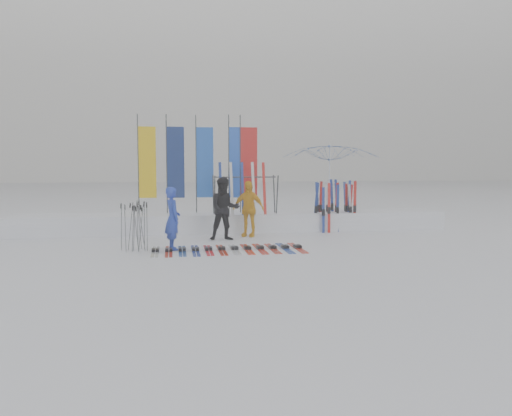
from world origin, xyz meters
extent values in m
plane|color=white|center=(0.00, 0.00, 0.00)|extent=(120.00, 120.00, 0.00)
cube|color=white|center=(0.00, 4.60, 0.30)|extent=(14.00, 1.60, 0.60)
imported|color=#1F3AB9|center=(-2.02, 1.16, 0.80)|extent=(0.52, 0.66, 1.60)
imported|color=black|center=(-0.55, 2.60, 0.90)|extent=(0.90, 0.71, 1.80)
imported|color=#F9B310|center=(0.24, 3.24, 0.84)|extent=(1.07, 0.83, 1.69)
imported|color=white|center=(3.39, 5.00, 1.50)|extent=(3.96, 4.01, 3.01)
cube|color=#B3B5BA|center=(-2.45, 0.86, 0.04)|extent=(0.17, 1.64, 0.07)
cube|color=#AE1F0D|center=(-2.12, 0.86, 0.04)|extent=(0.17, 1.64, 0.07)
cube|color=navy|center=(-1.79, 0.86, 0.04)|extent=(0.17, 1.57, 0.07)
cube|color=navy|center=(-1.46, 0.86, 0.04)|extent=(0.17, 1.66, 0.07)
cube|color=red|center=(-1.14, 0.86, 0.04)|extent=(0.17, 1.57, 0.07)
cube|color=red|center=(-0.81, 0.86, 0.04)|extent=(0.17, 1.64, 0.07)
cube|color=silver|center=(-0.48, 0.86, 0.04)|extent=(0.17, 1.59, 0.07)
cube|color=red|center=(-0.15, 0.86, 0.04)|extent=(0.17, 1.63, 0.07)
cube|color=red|center=(0.18, 0.86, 0.04)|extent=(0.17, 1.64, 0.07)
cube|color=#B2200E|center=(0.51, 0.86, 0.04)|extent=(0.17, 1.58, 0.07)
cube|color=#163797|center=(0.84, 0.86, 0.04)|extent=(0.17, 1.67, 0.07)
cube|color=red|center=(1.17, 0.86, 0.04)|extent=(0.17, 1.67, 0.07)
cylinder|color=#595B60|center=(-2.73, 1.32, 0.63)|extent=(0.03, 0.03, 1.25)
cylinder|color=#595B60|center=(-2.89, 1.14, 0.62)|extent=(0.04, 0.11, 1.23)
cylinder|color=#595B60|center=(-2.91, 0.95, 0.58)|extent=(0.12, 0.08, 1.15)
cylinder|color=#595B60|center=(-2.99, 0.93, 0.59)|extent=(0.09, 0.09, 1.18)
cylinder|color=#595B60|center=(-3.18, 0.97, 0.59)|extent=(0.03, 0.06, 1.19)
cylinder|color=#595B60|center=(-2.97, 1.08, 0.58)|extent=(0.08, 0.15, 1.16)
cylinder|color=#595B60|center=(-2.78, 1.02, 0.57)|extent=(0.15, 0.15, 1.13)
cylinder|color=#595B60|center=(-3.29, 1.22, 0.61)|extent=(0.06, 0.13, 1.21)
cylinder|color=#595B60|center=(-2.81, 1.08, 0.59)|extent=(0.16, 0.15, 1.17)
cylinder|color=#595B60|center=(-3.07, 1.26, 0.61)|extent=(0.16, 0.04, 1.22)
cylinder|color=#595B60|center=(-2.66, 1.10, 0.62)|extent=(0.02, 0.14, 1.23)
cylinder|color=#595B60|center=(-2.87, 1.47, 0.63)|extent=(0.11, 0.09, 1.25)
cylinder|color=#383A3F|center=(-3.10, 4.92, 2.20)|extent=(0.04, 0.04, 3.20)
cube|color=yellow|center=(-2.81, 4.92, 2.25)|extent=(0.55, 0.03, 2.30)
cylinder|color=#383A3F|center=(-2.19, 4.85, 2.20)|extent=(0.04, 0.04, 3.20)
cube|color=navy|center=(-1.90, 4.85, 2.25)|extent=(0.55, 0.03, 2.30)
cylinder|color=#383A3F|center=(-1.24, 4.93, 2.20)|extent=(0.04, 0.04, 3.20)
cube|color=blue|center=(-0.95, 4.93, 2.25)|extent=(0.55, 0.03, 2.30)
cylinder|color=#383A3F|center=(-0.18, 4.73, 2.20)|extent=(0.04, 0.04, 3.20)
cube|color=blue|center=(0.11, 4.73, 2.25)|extent=(0.55, 0.03, 2.30)
cylinder|color=#383A3F|center=(0.19, 4.72, 2.20)|extent=(0.04, 0.04, 3.20)
cube|color=red|center=(0.48, 4.72, 2.25)|extent=(0.55, 0.03, 2.30)
cylinder|color=#383A3F|center=(-0.72, 3.95, 1.23)|extent=(0.04, 0.30, 1.23)
cylinder|color=#383A3F|center=(-0.72, 4.45, 1.23)|extent=(0.04, 0.30, 1.23)
cylinder|color=#383A3F|center=(1.28, 3.95, 1.23)|extent=(0.04, 0.30, 1.23)
cylinder|color=#383A3F|center=(1.28, 4.45, 1.23)|extent=(0.04, 0.30, 1.23)
cylinder|color=#383A3F|center=(0.28, 4.20, 1.78)|extent=(2.00, 0.04, 0.04)
cube|color=red|center=(3.83, 3.83, 0.83)|extent=(0.09, 0.03, 1.65)
cube|color=navy|center=(2.77, 4.48, 0.80)|extent=(0.09, 0.02, 1.60)
cube|color=red|center=(2.85, 4.42, 0.81)|extent=(0.09, 0.02, 1.62)
cube|color=red|center=(2.90, 3.65, 0.80)|extent=(0.09, 0.03, 1.60)
cube|color=navy|center=(3.79, 4.24, 0.83)|extent=(0.09, 0.02, 1.66)
cube|color=red|center=(3.37, 4.32, 0.79)|extent=(0.09, 0.03, 1.59)
cube|color=red|center=(3.95, 4.54, 0.76)|extent=(0.09, 0.04, 1.51)
cube|color=navy|center=(3.33, 4.63, 0.84)|extent=(0.09, 0.03, 1.69)
cube|color=silver|center=(2.98, 4.09, 0.84)|extent=(0.09, 0.03, 1.68)
cube|color=silver|center=(3.77, 4.06, 0.77)|extent=(0.09, 0.03, 1.54)
cube|color=navy|center=(2.59, 4.07, 0.80)|extent=(0.09, 0.03, 1.60)
cube|color=red|center=(3.74, 4.36, 0.78)|extent=(0.09, 0.03, 1.55)
cube|color=silver|center=(4.17, 4.70, 0.82)|extent=(0.09, 0.04, 1.64)
cube|color=navy|center=(3.26, 3.85, 0.77)|extent=(0.09, 0.04, 1.54)
cube|color=navy|center=(2.73, 3.68, 0.73)|extent=(0.09, 0.04, 1.46)
cube|color=navy|center=(3.48, 4.59, 0.84)|extent=(0.09, 0.03, 1.68)
cube|color=navy|center=(3.79, 4.59, 0.80)|extent=(0.09, 0.03, 1.60)
camera|label=1|loc=(-1.99, -11.60, 2.10)|focal=35.00mm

